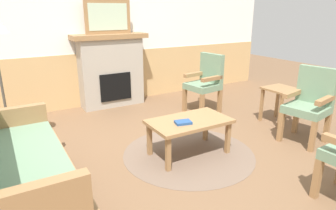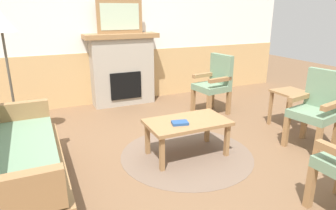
{
  "view_description": "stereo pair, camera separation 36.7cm",
  "coord_description": "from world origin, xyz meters",
  "px_view_note": "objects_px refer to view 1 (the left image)",
  "views": [
    {
      "loc": [
        -1.78,
        -2.66,
        1.68
      ],
      "look_at": [
        0.0,
        0.35,
        0.55
      ],
      "focal_mm": 31.71,
      "sensor_mm": 36.0,
      "label": 1
    },
    {
      "loc": [
        -1.45,
        -2.83,
        1.68
      ],
      "look_at": [
        0.0,
        0.35,
        0.55
      ],
      "focal_mm": 31.71,
      "sensor_mm": 36.0,
      "label": 2
    }
  ],
  "objects_px": {
    "coffee_table": "(189,124)",
    "book_on_table": "(183,122)",
    "fireplace": "(111,70)",
    "couch": "(22,166)",
    "framed_picture": "(108,17)",
    "armchair_near_fireplace": "(206,81)",
    "armchair_by_window_left": "(310,102)",
    "side_table": "(280,95)"
  },
  "relations": [
    {
      "from": "book_on_table",
      "to": "side_table",
      "type": "distance_m",
      "value": 1.94
    },
    {
      "from": "fireplace",
      "to": "coffee_table",
      "type": "distance_m",
      "value": 2.34
    },
    {
      "from": "fireplace",
      "to": "armchair_by_window_left",
      "type": "height_order",
      "value": "fireplace"
    },
    {
      "from": "couch",
      "to": "side_table",
      "type": "height_order",
      "value": "couch"
    },
    {
      "from": "couch",
      "to": "book_on_table",
      "type": "distance_m",
      "value": 1.68
    },
    {
      "from": "armchair_near_fireplace",
      "to": "side_table",
      "type": "height_order",
      "value": "armchair_near_fireplace"
    },
    {
      "from": "coffee_table",
      "to": "side_table",
      "type": "bearing_deg",
      "value": 5.66
    },
    {
      "from": "framed_picture",
      "to": "couch",
      "type": "distance_m",
      "value": 3.19
    },
    {
      "from": "framed_picture",
      "to": "book_on_table",
      "type": "xyz_separation_m",
      "value": [
        -0.03,
        -2.39,
        -1.1
      ]
    },
    {
      "from": "coffee_table",
      "to": "armchair_by_window_left",
      "type": "relative_size",
      "value": 0.98
    },
    {
      "from": "couch",
      "to": "book_on_table",
      "type": "height_order",
      "value": "couch"
    },
    {
      "from": "book_on_table",
      "to": "framed_picture",
      "type": "bearing_deg",
      "value": 89.32
    },
    {
      "from": "side_table",
      "to": "armchair_by_window_left",
      "type": "bearing_deg",
      "value": -108.75
    },
    {
      "from": "armchair_near_fireplace",
      "to": "armchair_by_window_left",
      "type": "bearing_deg",
      "value": -75.27
    },
    {
      "from": "fireplace",
      "to": "book_on_table",
      "type": "xyz_separation_m",
      "value": [
        -0.03,
        -2.38,
        -0.2
      ]
    },
    {
      "from": "coffee_table",
      "to": "book_on_table",
      "type": "distance_m",
      "value": 0.16
    },
    {
      "from": "framed_picture",
      "to": "armchair_by_window_left",
      "type": "height_order",
      "value": "framed_picture"
    },
    {
      "from": "framed_picture",
      "to": "book_on_table",
      "type": "relative_size",
      "value": 4.39
    },
    {
      "from": "couch",
      "to": "coffee_table",
      "type": "relative_size",
      "value": 1.88
    },
    {
      "from": "fireplace",
      "to": "armchair_near_fireplace",
      "type": "relative_size",
      "value": 1.33
    },
    {
      "from": "framed_picture",
      "to": "armchair_near_fireplace",
      "type": "distance_m",
      "value": 1.97
    },
    {
      "from": "framed_picture",
      "to": "armchair_near_fireplace",
      "type": "bearing_deg",
      "value": -42.43
    },
    {
      "from": "fireplace",
      "to": "armchair_by_window_left",
      "type": "xyz_separation_m",
      "value": [
        1.68,
        -2.78,
        -0.11
      ]
    },
    {
      "from": "coffee_table",
      "to": "armchair_near_fireplace",
      "type": "distance_m",
      "value": 1.66
    },
    {
      "from": "coffee_table",
      "to": "armchair_by_window_left",
      "type": "height_order",
      "value": "armchair_by_window_left"
    },
    {
      "from": "armchair_by_window_left",
      "to": "book_on_table",
      "type": "bearing_deg",
      "value": 166.83
    },
    {
      "from": "book_on_table",
      "to": "fireplace",
      "type": "bearing_deg",
      "value": 89.32
    },
    {
      "from": "book_on_table",
      "to": "side_table",
      "type": "relative_size",
      "value": 0.33
    },
    {
      "from": "coffee_table",
      "to": "armchair_by_window_left",
      "type": "distance_m",
      "value": 1.65
    },
    {
      "from": "fireplace",
      "to": "framed_picture",
      "type": "xyz_separation_m",
      "value": [
        0.0,
        0.0,
        0.91
      ]
    },
    {
      "from": "fireplace",
      "to": "armchair_by_window_left",
      "type": "distance_m",
      "value": 3.25
    },
    {
      "from": "couch",
      "to": "side_table",
      "type": "xyz_separation_m",
      "value": [
        3.6,
        0.28,
        0.04
      ]
    },
    {
      "from": "book_on_table",
      "to": "armchair_by_window_left",
      "type": "distance_m",
      "value": 1.76
    },
    {
      "from": "fireplace",
      "to": "coffee_table",
      "type": "relative_size",
      "value": 1.35
    },
    {
      "from": "fireplace",
      "to": "book_on_table",
      "type": "distance_m",
      "value": 2.39
    },
    {
      "from": "coffee_table",
      "to": "book_on_table",
      "type": "bearing_deg",
      "value": -154.56
    },
    {
      "from": "side_table",
      "to": "fireplace",
      "type": "bearing_deg",
      "value": 131.46
    },
    {
      "from": "book_on_table",
      "to": "armchair_by_window_left",
      "type": "xyz_separation_m",
      "value": [
        1.71,
        -0.4,
        0.08
      ]
    },
    {
      "from": "framed_picture",
      "to": "armchair_near_fireplace",
      "type": "xyz_separation_m",
      "value": [
        1.25,
        -1.14,
        -1.02
      ]
    },
    {
      "from": "armchair_near_fireplace",
      "to": "armchair_by_window_left",
      "type": "xyz_separation_m",
      "value": [
        0.43,
        -1.64,
        0.0
      ]
    },
    {
      "from": "book_on_table",
      "to": "armchair_near_fireplace",
      "type": "relative_size",
      "value": 0.19
    },
    {
      "from": "couch",
      "to": "framed_picture",
      "type": "bearing_deg",
      "value": 54.85
    }
  ]
}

